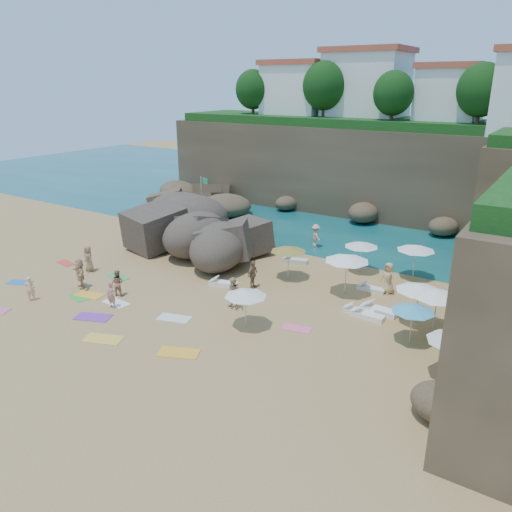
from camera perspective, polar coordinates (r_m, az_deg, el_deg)
The scene contains 46 objects.
ground at distance 29.80m, azimuth -6.40°, elevation -4.54°, with size 120.00×120.00×0.00m, color tan.
seawater at distance 55.15m, azimuth 13.75°, elevation 6.24°, with size 120.00×120.00×0.00m, color #0C4751.
cliff_back at distance 49.11m, azimuth 14.32°, elevation 9.39°, with size 44.00×8.00×8.00m, color brown.
rock_promontory at distance 48.15m, azimuth -4.57°, elevation 4.86°, with size 12.00×7.00×2.00m, color brown, non-canonical shape.
clifftop_buildings at distance 48.91m, azimuth 16.49°, elevation 17.72°, with size 28.48×9.48×7.00m.
clifftop_trees at distance 42.38m, azimuth 16.28°, elevation 17.62°, with size 35.60×23.82×4.40m.
marina_masts at distance 61.88m, azimuth -0.76°, elevation 11.00°, with size 3.10×0.10×6.00m.
rock_outcrop at distance 38.41m, azimuth -6.58°, elevation 1.01°, with size 9.00×6.75×3.60m, color brown, non-canonical shape.
flag_pole at distance 43.15m, azimuth -6.09°, elevation 6.95°, with size 0.85×0.27×4.41m.
parasol_0 at distance 33.33m, azimuth 11.96°, elevation 1.32°, with size 2.22×2.22×2.10m.
parasol_1 at distance 29.53m, azimuth 10.35°, elevation -0.20°, with size 2.63×2.63×2.49m.
parasol_2 at distance 33.07m, azimuth 17.82°, elevation 0.92°, with size 2.39×2.39×2.26m.
parasol_3 at distance 26.38m, azimuth 20.03°, elevation -4.09°, with size 2.36×2.36×2.23m.
parasol_4 at distance 26.54m, azimuth 22.47°, elevation -4.40°, with size 2.29×2.29×2.16m.
parasol_6 at distance 31.59m, azimuth 3.74°, elevation 0.83°, with size 2.30×2.30×2.17m.
parasol_7 at distance 26.85m, azimuth 18.14°, elevation -3.43°, with size 2.37×2.37×2.24m.
parasol_9 at distance 25.25m, azimuth -1.19°, elevation -4.28°, with size 2.18×2.18×2.06m.
parasol_10 at distance 24.96m, azimuth 17.51°, elevation -5.72°, with size 2.09×2.09×1.98m.
parasol_11 at distance 22.52m, azimuth 21.69°, elevation -8.69°, with size 2.25×2.25×2.12m.
lounger_0 at distance 31.00m, azimuth 13.03°, elevation -3.71°, with size 1.66×0.55×0.26m, color white.
lounger_1 at distance 34.99m, azimuth 4.50°, elevation -0.54°, with size 1.75×0.58×0.27m, color silver.
lounger_2 at distance 27.97m, azimuth 11.63°, elevation -6.21°, with size 1.65×0.55×0.26m, color white.
lounger_3 at distance 31.03m, azimuth -3.73°, elevation -3.18°, with size 1.77×0.59×0.28m, color white.
lounger_4 at distance 28.23m, azimuth 13.90°, elevation -6.08°, with size 2.02×0.67×0.31m, color white.
lounger_5 at distance 27.56m, azimuth 12.67°, elevation -6.67°, with size 1.78×0.59×0.28m, color white.
towel_0 at distance 34.86m, azimuth -25.39°, elevation -2.74°, with size 1.52×0.76×0.03m, color #226BB5.
towel_2 at distance 31.29m, azimuth -18.52°, elevation -4.25°, with size 1.72×0.86×0.03m, color #FFA628.
towel_3 at distance 31.22m, azimuth -19.54°, elevation -4.43°, with size 1.45×0.73×0.03m, color green.
towel_4 at distance 26.01m, azimuth -17.07°, elevation -9.05°, with size 1.90×0.95×0.03m, color yellow.
towel_5 at distance 29.79m, azimuth -15.70°, elevation -5.16°, with size 1.63×0.82×0.03m, color white.
towel_6 at distance 28.42m, azimuth -18.12°, elevation -6.64°, with size 1.91×0.95×0.03m, color purple.
towel_7 at distance 37.24m, azimuth -20.91°, elevation -0.76°, with size 1.46×0.73×0.03m, color red.
towel_9 at distance 25.96m, azimuth 4.68°, elevation -8.25°, with size 1.48×0.74×0.03m, color pink.
towel_10 at distance 24.02m, azimuth -8.83°, elevation -10.86°, with size 1.92×0.96×0.03m, color #F5A626.
towel_11 at distance 33.59m, azimuth -15.48°, elevation -2.30°, with size 1.67×0.83×0.03m, color green.
towel_13 at distance 27.26m, azimuth -9.33°, elevation -7.03°, with size 1.76×0.88×0.03m, color silver.
person_stand_0 at distance 28.96m, azimuth -16.20°, elevation -4.31°, with size 0.56×0.37×1.54m, color tan.
person_stand_1 at distance 30.51m, azimuth -15.55°, elevation -2.96°, with size 0.78×0.60×1.59m, color #A57052.
person_stand_2 at distance 38.21m, azimuth 6.84°, elevation 2.31°, with size 1.15×0.48×1.79m, color #E9A884.
person_stand_3 at distance 30.42m, azimuth -0.39°, elevation -2.12°, with size 1.02×0.43×1.75m, color #8E6747.
person_stand_4 at distance 30.65m, azimuth 14.87°, elevation -2.46°, with size 0.94×0.51×1.92m, color tan.
person_stand_5 at distance 36.46m, azimuth -4.59°, elevation 1.48°, with size 1.58×0.46×1.71m, color tan.
person_stand_6 at distance 31.58m, azimuth -24.42°, elevation -3.40°, with size 0.53×0.35×1.46m, color #FAC78E.
person_lie_2 at distance 35.10m, azimuth -18.47°, elevation -1.29°, with size 0.84×1.72×0.46m, color olive.
person_lie_3 at distance 32.49m, azimuth -19.34°, elevation -3.03°, with size 1.69×1.83×0.49m, color tan.
person_lie_5 at distance 27.85m, azimuth -2.59°, elevation -5.43°, with size 0.89×1.82×0.69m, color tan.
Camera 1 is at (17.52, -20.89, 12.02)m, focal length 35.00 mm.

